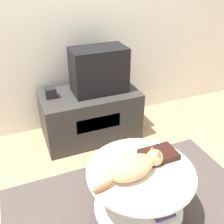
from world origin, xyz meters
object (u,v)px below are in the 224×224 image
(speaker, at_px, (51,93))
(dvd_box, at_px, (158,154))
(tv, at_px, (99,70))
(cat, at_px, (135,166))

(speaker, bearing_deg, dvd_box, -64.36)
(tv, relative_size, dvd_box, 2.11)
(tv, bearing_deg, cat, -98.61)
(speaker, distance_m, dvd_box, 1.30)
(speaker, relative_size, cat, 0.19)
(tv, xyz_separation_m, dvd_box, (0.05, -1.13, -0.26))
(tv, relative_size, cat, 0.99)
(speaker, distance_m, cat, 1.30)
(tv, bearing_deg, dvd_box, -87.32)
(dvd_box, bearing_deg, speaker, 115.64)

